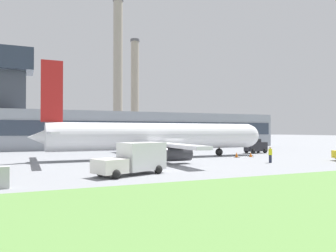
{
  "coord_description": "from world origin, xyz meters",
  "views": [
    {
      "loc": [
        -17.28,
        -37.94,
        3.48
      ],
      "look_at": [
        -0.16,
        0.97,
        4.1
      ],
      "focal_mm": 35.0,
      "sensor_mm": 36.0,
      "label": 1
    }
  ],
  "objects": [
    {
      "name": "smokestack_left",
      "position": [
        9.71,
        62.81,
        22.89
      ],
      "size": [
        3.35,
        3.35,
        45.5
      ],
      "color": "gray",
      "rests_on": "ground_plane"
    },
    {
      "name": "terminal_building",
      "position": [
        -1.58,
        29.0,
        4.19
      ],
      "size": [
        70.84,
        13.61,
        18.49
      ],
      "color": "#8C939E",
      "rests_on": "ground_plane"
    },
    {
      "name": "ground_crew_person",
      "position": [
        7.28,
        -9.8,
        0.89
      ],
      "size": [
        0.53,
        0.53,
        1.74
      ],
      "color": "#23283D",
      "rests_on": "ground_plane"
    },
    {
      "name": "smokestack_right",
      "position": [
        16.9,
        67.66,
        17.39
      ],
      "size": [
        3.08,
        3.08,
        34.53
      ],
      "color": "gray",
      "rests_on": "ground_plane"
    },
    {
      "name": "ground_plane",
      "position": [
        0.0,
        0.0,
        0.0
      ],
      "size": [
        400.0,
        400.0,
        0.0
      ],
      "primitive_type": "plane",
      "color": "gray"
    },
    {
      "name": "traffic_cone_near_nose",
      "position": [
        10.39,
        -2.43,
        0.25
      ],
      "size": [
        0.65,
        0.65,
        0.55
      ],
      "color": "black",
      "rests_on": "ground_plane"
    },
    {
      "name": "utility_cabinet",
      "position": [
        -18.53,
        -15.83,
        0.66
      ],
      "size": [
        0.93,
        0.58,
        1.32
      ],
      "color": "#B2B7B2",
      "rests_on": "ground_plane"
    },
    {
      "name": "airplane",
      "position": [
        -1.8,
        0.97,
        2.73
      ],
      "size": [
        31.09,
        27.81,
        11.44
      ],
      "color": "silver",
      "rests_on": "ground_plane"
    },
    {
      "name": "pushback_tug",
      "position": [
        15.78,
        3.24,
        0.99
      ],
      "size": [
        3.49,
        2.37,
        2.21
      ],
      "color": "#232328",
      "rests_on": "ground_plane"
    },
    {
      "name": "traffic_cone_wingtip",
      "position": [
        8.13,
        -2.4,
        0.33
      ],
      "size": [
        0.57,
        0.57,
        0.72
      ],
      "color": "black",
      "rests_on": "ground_plane"
    },
    {
      "name": "baggage_truck",
      "position": [
        -9.19,
        -13.0,
        1.24
      ],
      "size": [
        6.33,
        4.11,
        2.53
      ],
      "color": "white",
      "rests_on": "ground_plane"
    }
  ]
}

